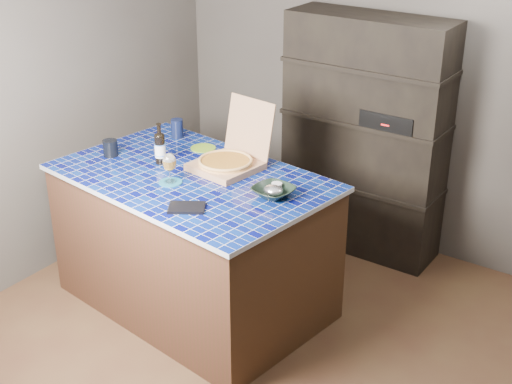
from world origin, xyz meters
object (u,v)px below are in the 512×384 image
Objects in this scene: pizza_box at (228,160)px; mead_bottle at (160,148)px; wine_glass at (169,163)px; dvd_case at (187,208)px; bowl at (273,192)px; kitchen_island at (194,241)px.

pizza_box is 0.46m from mead_bottle.
dvd_case is (0.31, -0.22, -0.13)m from wine_glass.
dvd_case is at bearing -35.24° from wine_glass.
dvd_case is at bearing -68.47° from pizza_box.
bowl reaches higher than dvd_case.
pizza_box is at bearing 158.76° from bowl.
mead_bottle is at bearing -159.50° from dvd_case.
bowl is (0.60, 0.04, 0.51)m from kitchen_island.
mead_bottle is 0.89m from bowl.
dvd_case is (0.15, -0.61, -0.05)m from pizza_box.
mead_bottle is (-0.42, -0.18, 0.05)m from pizza_box.
kitchen_island is at bearing 77.82° from wine_glass.
bowl is (0.89, -0.00, -0.08)m from mead_bottle.
dvd_case is 0.86× the size of bowl.
pizza_box is 1.84× the size of mead_bottle.
bowl reaches higher than kitchen_island.
pizza_box is 0.63m from dvd_case.
wine_glass is at bearing -162.38° from bowl.
mead_bottle is at bearing 179.85° from bowl.
wine_glass is (-0.16, -0.38, 0.08)m from pizza_box.
mead_bottle reaches higher than kitchen_island.
wine_glass reaches higher than bowl.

